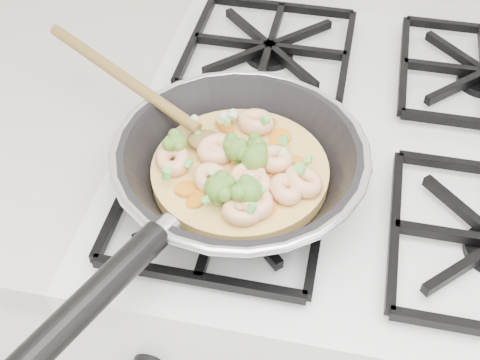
# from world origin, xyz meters

# --- Properties ---
(stove) EXTENTS (0.60, 0.60, 0.92)m
(stove) POSITION_xyz_m (0.00, 1.70, 0.46)
(stove) COLOR white
(stove) RESTS_ON ground
(skillet) EXTENTS (0.41, 0.45, 0.08)m
(skillet) POSITION_xyz_m (-0.14, 1.57, 0.96)
(skillet) COLOR black
(skillet) RESTS_ON stove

